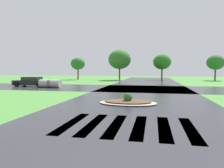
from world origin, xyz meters
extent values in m
cube|color=#2B2B30|center=(0.00, 10.00, 0.00)|extent=(9.68, 80.00, 0.01)
cube|color=#2B2B30|center=(0.00, 19.29, 0.00)|extent=(90.00, 8.71, 0.01)
cube|color=white|center=(-2.25, 4.03, 0.00)|extent=(0.45, 3.37, 0.01)
cube|color=white|center=(-1.35, 4.03, 0.00)|extent=(0.45, 3.37, 0.01)
cube|color=white|center=(-0.45, 4.03, 0.00)|extent=(0.45, 3.37, 0.01)
cube|color=white|center=(0.45, 4.03, 0.00)|extent=(0.45, 3.37, 0.01)
cube|color=white|center=(1.35, 4.03, 0.00)|extent=(0.45, 3.37, 0.01)
cube|color=white|center=(2.25, 4.03, 0.00)|extent=(0.45, 3.37, 0.01)
ellipsoid|color=#9E9B93|center=(-0.60, 9.05, 0.06)|extent=(3.59, 2.24, 0.12)
ellipsoid|color=brown|center=(-0.60, 9.05, 0.15)|extent=(2.94, 1.84, 0.10)
sphere|color=#2D6023|center=(-0.60, 9.05, 0.40)|extent=(0.56, 0.56, 0.56)
cube|color=black|center=(-14.20, 19.77, 0.46)|extent=(4.33, 2.02, 0.58)
cube|color=#1E232B|center=(-14.08, 19.78, 0.97)|extent=(2.22, 1.66, 0.43)
cylinder|color=black|center=(-15.56, 18.78, 0.32)|extent=(0.65, 0.27, 0.64)
cylinder|color=black|center=(-15.69, 20.56, 0.32)|extent=(0.65, 0.27, 0.64)
cylinder|color=black|center=(-12.70, 18.99, 0.32)|extent=(0.65, 0.27, 0.64)
cylinder|color=black|center=(-12.83, 20.77, 0.32)|extent=(0.65, 0.27, 0.64)
cylinder|color=#9E9B93|center=(-11.33, 18.31, 0.48)|extent=(1.48, 1.00, 0.95)
cylinder|color=#9E9B93|center=(-10.26, 18.28, 0.48)|extent=(1.48, 1.00, 0.95)
cylinder|color=#4C3823|center=(-14.33, 36.64, 1.13)|extent=(0.28, 0.28, 2.27)
ellipsoid|color=#286525|center=(-14.33, 36.64, 3.28)|extent=(2.90, 2.90, 2.46)
cylinder|color=#4C3823|center=(-5.63, 36.58, 1.25)|extent=(0.28, 0.28, 2.50)
ellipsoid|color=#2E6B24|center=(-5.63, 36.58, 4.05)|extent=(4.44, 4.44, 3.77)
cylinder|color=#4C3823|center=(2.59, 38.30, 1.18)|extent=(0.28, 0.28, 2.37)
ellipsoid|color=#296D1E|center=(2.59, 38.30, 3.59)|extent=(3.50, 3.50, 2.98)
cylinder|color=#4C3823|center=(12.44, 38.54, 1.14)|extent=(0.28, 0.28, 2.28)
ellipsoid|color=#286726|center=(12.44, 38.54, 3.41)|extent=(3.24, 3.24, 2.76)
camera|label=1|loc=(0.94, -3.61, 2.15)|focal=33.00mm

